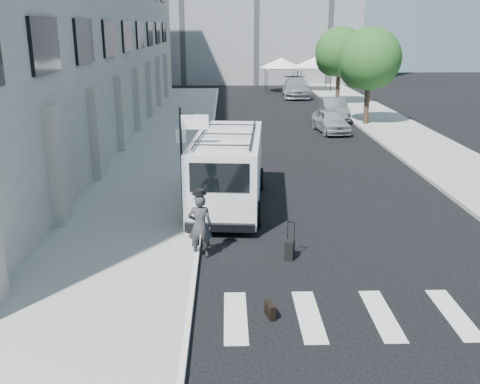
{
  "coord_description": "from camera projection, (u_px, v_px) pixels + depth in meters",
  "views": [
    {
      "loc": [
        -1.16,
        -13.27,
        6.05
      ],
      "look_at": [
        -0.78,
        1.96,
        1.3
      ],
      "focal_mm": 40.0,
      "sensor_mm": 36.0,
      "label": 1
    }
  ],
  "objects": [
    {
      "name": "sidewalk_right",
      "position": [
        387.0,
        124.0,
        33.77
      ],
      "size": [
        4.0,
        56.0,
        0.15
      ],
      "primitive_type": "cube",
      "color": "gray",
      "rests_on": "ground"
    },
    {
      "name": "building_left",
      "position": [
        40.0,
        27.0,
        29.6
      ],
      "size": [
        10.0,
        44.0,
        12.0
      ],
      "primitive_type": "cube",
      "color": "gray",
      "rests_on": "ground"
    },
    {
      "name": "suitcase",
      "position": [
        290.0,
        249.0,
        14.44
      ],
      "size": [
        0.32,
        0.41,
        1.02
      ],
      "rotation": [
        0.0,
        0.0,
        -0.27
      ],
      "color": "black",
      "rests_on": "ground"
    },
    {
      "name": "cargo_van",
      "position": [
        228.0,
        169.0,
        18.6
      ],
      "size": [
        2.78,
        6.83,
        2.5
      ],
      "rotation": [
        0.0,
        0.0,
        -0.08
      ],
      "color": "silver",
      "rests_on": "ground"
    },
    {
      "name": "ground",
      "position": [
        270.0,
        259.0,
        14.49
      ],
      "size": [
        120.0,
        120.0,
        0.0
      ],
      "primitive_type": "plane",
      "color": "black",
      "rests_on": "ground"
    },
    {
      "name": "sidewalk_left",
      "position": [
        171.0,
        138.0,
        29.63
      ],
      "size": [
        4.5,
        48.0,
        0.15
      ],
      "primitive_type": "cube",
      "color": "gray",
      "rests_on": "ground"
    },
    {
      "name": "tent_right",
      "position": [
        314.0,
        62.0,
        50.6
      ],
      "size": [
        4.0,
        4.0,
        3.2
      ],
      "color": "black",
      "rests_on": "ground"
    },
    {
      "name": "businessman",
      "position": [
        200.0,
        226.0,
        14.37
      ],
      "size": [
        0.67,
        0.45,
        1.8
      ],
      "primitive_type": "imported",
      "rotation": [
        0.0,
        0.0,
        3.12
      ],
      "color": "#333436",
      "rests_on": "ground"
    },
    {
      "name": "tree_far",
      "position": [
        338.0,
        54.0,
        41.31
      ],
      "size": [
        3.8,
        3.83,
        6.03
      ],
      "color": "black",
      "rests_on": "ground"
    },
    {
      "name": "tent_left",
      "position": [
        281.0,
        63.0,
        50.04
      ],
      "size": [
        4.0,
        4.0,
        3.2
      ],
      "color": "black",
      "rests_on": "ground"
    },
    {
      "name": "parked_car_a",
      "position": [
        331.0,
        121.0,
        31.53
      ],
      "size": [
        1.98,
        4.07,
        1.34
      ],
      "primitive_type": "imported",
      "rotation": [
        0.0,
        0.0,
        0.1
      ],
      "color": "#9EA1A6",
      "rests_on": "ground"
    },
    {
      "name": "tree_near",
      "position": [
        367.0,
        61.0,
        32.72
      ],
      "size": [
        3.8,
        3.83,
        6.03
      ],
      "color": "black",
      "rests_on": "ground"
    },
    {
      "name": "parked_car_b",
      "position": [
        333.0,
        109.0,
        35.71
      ],
      "size": [
        1.65,
        4.43,
        1.45
      ],
      "primitive_type": "imported",
      "rotation": [
        0.0,
        0.0,
        -0.03
      ],
      "color": "#4F5156",
      "rests_on": "ground"
    },
    {
      "name": "sign_pole",
      "position": [
        188.0,
        139.0,
        16.7
      ],
      "size": [
        1.03,
        0.07,
        3.5
      ],
      "color": "black",
      "rests_on": "sidewalk_left"
    },
    {
      "name": "parked_car_c",
      "position": [
        296.0,
        88.0,
        47.08
      ],
      "size": [
        2.67,
        5.84,
        1.65
      ],
      "primitive_type": "imported",
      "rotation": [
        0.0,
        0.0,
        -0.06
      ],
      "color": "gray",
      "rests_on": "ground"
    },
    {
      "name": "briefcase",
      "position": [
        270.0,
        310.0,
        11.57
      ],
      "size": [
        0.23,
        0.46,
        0.34
      ],
      "primitive_type": "cube",
      "rotation": [
        0.0,
        0.0,
        0.25
      ],
      "color": "black",
      "rests_on": "ground"
    }
  ]
}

